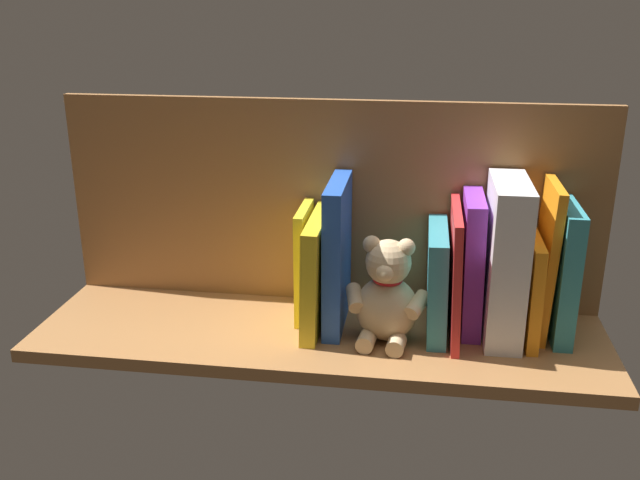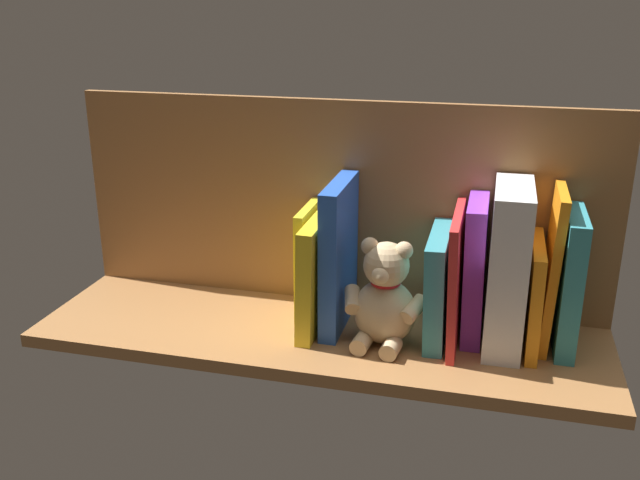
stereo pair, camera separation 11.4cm
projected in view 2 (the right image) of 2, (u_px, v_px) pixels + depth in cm
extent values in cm
cube|color=#9E6B3D|center=(320.00, 334.00, 120.37)|extent=(96.67, 29.95, 2.20)
cube|color=#926136|center=(338.00, 204.00, 125.39)|extent=(96.67, 1.50, 37.19)
cube|color=teal|center=(569.00, 281.00, 110.83)|extent=(3.06, 14.61, 22.40)
cube|color=orange|center=(551.00, 269.00, 111.43)|extent=(2.39, 13.53, 25.80)
cube|color=orange|center=(534.00, 295.00, 111.94)|extent=(2.06, 16.61, 17.50)
cube|color=silver|center=(508.00, 267.00, 111.13)|extent=(5.89, 17.20, 26.43)
cube|color=purple|center=(475.00, 269.00, 114.51)|extent=(3.69, 13.79, 23.26)
cube|color=red|center=(456.00, 278.00, 113.03)|extent=(2.06, 19.02, 21.80)
cube|color=teal|center=(438.00, 285.00, 115.10)|extent=(3.63, 17.35, 17.95)
ellipsoid|color=#D1B284|center=(385.00, 311.00, 113.82)|extent=(11.21, 10.26, 10.79)
sphere|color=#D1B284|center=(386.00, 265.00, 111.09)|extent=(7.42, 7.42, 7.42)
sphere|color=#D1B284|center=(404.00, 251.00, 109.22)|extent=(2.87, 2.87, 2.87)
sphere|color=#D1B284|center=(370.00, 246.00, 111.09)|extent=(2.87, 2.87, 2.87)
sphere|color=beige|center=(381.00, 275.00, 108.50)|extent=(2.87, 2.87, 2.87)
cylinder|color=#D1B284|center=(414.00, 309.00, 110.29)|extent=(4.62, 5.87, 3.99)
cylinder|color=#D1B284|center=(352.00, 299.00, 113.72)|extent=(3.71, 5.75, 3.99)
cylinder|color=#D1B284|center=(391.00, 348.00, 110.30)|extent=(3.30, 4.34, 2.87)
cylinder|color=#D1B284|center=(361.00, 343.00, 111.92)|extent=(3.30, 4.34, 2.87)
torus|color=red|center=(386.00, 282.00, 112.08)|extent=(5.44, 5.44, 0.84)
cube|color=blue|center=(339.00, 255.00, 117.96)|extent=(3.01, 17.06, 25.29)
cube|color=yellow|center=(318.00, 271.00, 118.80)|extent=(3.05, 19.14, 19.39)
cube|color=yellow|center=(308.00, 262.00, 122.39)|extent=(1.59, 12.46, 19.86)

